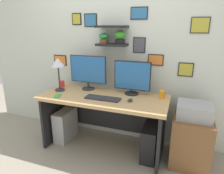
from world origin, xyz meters
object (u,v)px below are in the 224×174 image
object	(u,v)px
cell_phone	(57,96)
coffee_mug	(62,84)
computer_tower_right	(150,142)
pen_cup	(162,94)
drawer_cabinet	(190,140)
printer	(194,111)
monitor_right	(132,78)
computer_tower_left	(66,125)
desk_lamp	(58,65)
monitor_left	(88,71)
computer_mouse	(130,100)
keyboard	(103,98)
desk	(105,110)

from	to	relation	value
cell_phone	coffee_mug	size ratio (longest dim) A/B	1.56
coffee_mug	computer_tower_right	distance (m)	1.49
pen_cup	drawer_cabinet	xyz separation A→B (m)	(0.38, -0.12, -0.50)
printer	pen_cup	bearing A→B (deg)	162.95
monitor_right	printer	xyz separation A→B (m)	(0.78, -0.15, -0.29)
monitor_right	computer_tower_right	xyz separation A→B (m)	(0.31, -0.22, -0.76)
printer	computer_tower_left	distance (m)	1.77
drawer_cabinet	desk_lamp	bearing A→B (deg)	-178.49
monitor_left	pen_cup	distance (m)	1.05
computer_mouse	printer	bearing A→B (deg)	9.66
pen_cup	computer_tower_left	xyz separation A→B (m)	(-1.32, -0.17, -0.57)
monitor_right	coffee_mug	distance (m)	1.07
computer_mouse	desk_lamp	distance (m)	1.09
keyboard	monitor_left	bearing A→B (deg)	137.96
desk	computer_tower_right	bearing A→B (deg)	-5.19
pen_cup	computer_tower_left	size ratio (longest dim) A/B	0.22
computer_mouse	pen_cup	bearing A→B (deg)	34.99
drawer_cabinet	computer_tower_right	world-z (taller)	drawer_cabinet
monitor_right	printer	bearing A→B (deg)	-10.99
monitor_right	printer	size ratio (longest dim) A/B	1.26
coffee_mug	computer_tower_right	bearing A→B (deg)	-7.73
keyboard	desk_lamp	world-z (taller)	desk_lamp
monitor_left	keyboard	bearing A→B (deg)	-42.04
computer_mouse	computer_tower_right	size ratio (longest dim) A/B	0.21
desk	printer	size ratio (longest dim) A/B	4.31
coffee_mug	computer_tower_left	xyz separation A→B (m)	(0.13, -0.17, -0.57)
monitor_right	coffee_mug	xyz separation A→B (m)	(-1.05, -0.03, -0.18)
printer	computer_tower_right	world-z (taller)	printer
computer_tower_left	computer_tower_right	xyz separation A→B (m)	(1.24, -0.01, -0.01)
desk	coffee_mug	size ratio (longest dim) A/B	18.18
coffee_mug	computer_tower_left	distance (m)	0.61
monitor_left	computer_tower_right	size ratio (longest dim) A/B	1.25
pen_cup	printer	world-z (taller)	pen_cup
keyboard	computer_tower_right	distance (m)	0.81
desk	pen_cup	xyz separation A→B (m)	(0.71, 0.13, 0.26)
monitor_left	computer_tower_right	xyz separation A→B (m)	(0.94, -0.22, -0.80)
keyboard	cell_phone	size ratio (longest dim) A/B	3.14
monitor_left	computer_tower_left	bearing A→B (deg)	-144.89
cell_phone	computer_tower_left	world-z (taller)	cell_phone
desk	printer	xyz separation A→B (m)	(1.10, 0.01, 0.15)
coffee_mug	computer_tower_right	size ratio (longest dim) A/B	0.21
computer_mouse	cell_phone	xyz separation A→B (m)	(-0.93, -0.14, -0.01)
keyboard	computer_tower_right	bearing A→B (deg)	8.87
monitor_right	computer_tower_right	size ratio (longest dim) A/B	1.11
drawer_cabinet	cell_phone	bearing A→B (deg)	-170.94
monitor_right	computer_tower_right	world-z (taller)	monitor_right
desk_lamp	drawer_cabinet	world-z (taller)	desk_lamp
cell_phone	monitor_left	bearing A→B (deg)	41.93
desk	monitor_right	size ratio (longest dim) A/B	3.42
computer_mouse	cell_phone	world-z (taller)	computer_mouse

